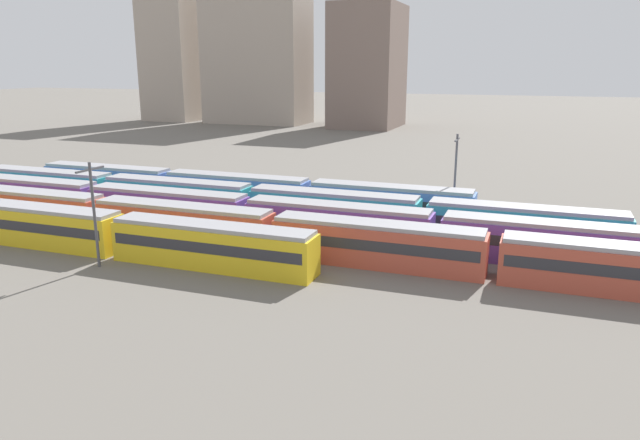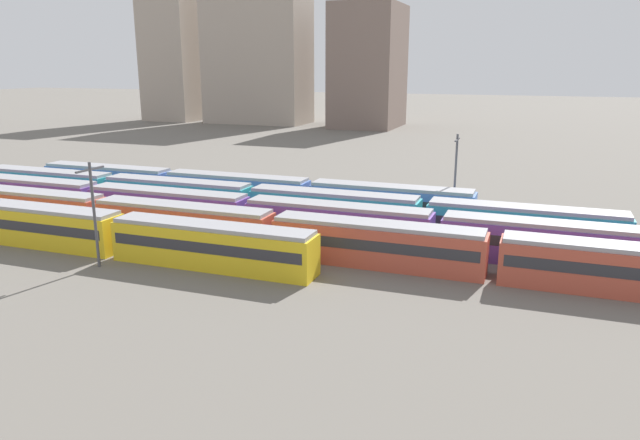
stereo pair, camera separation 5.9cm
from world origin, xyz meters
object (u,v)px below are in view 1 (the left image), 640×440
train_track_0 (36,225)px  catenary_pole_0 (94,209)px  catenary_pole_1 (455,172)px  train_track_3 (333,209)px  train_track_4 (237,190)px  train_track_2 (248,215)px  train_track_1 (274,233)px

train_track_0 → catenary_pole_0: catenary_pole_0 is taller
catenary_pole_0 → catenary_pole_1: 37.08m
train_track_3 → catenary_pole_0: bearing=-127.3°
train_track_3 → train_track_4: size_ratio=1.68×
train_track_0 → train_track_3: same height
catenary_pole_0 → catenary_pole_1: size_ratio=0.95×
train_track_2 → catenary_pole_0: (-7.07, -13.58, 3.05)m
train_track_1 → catenary_pole_1: catenary_pole_1 is taller
train_track_3 → train_track_4: same height
train_track_1 → train_track_0: bearing=-166.8°
catenary_pole_0 → train_track_3: bearing=52.7°
catenary_pole_0 → train_track_2: bearing=62.5°
train_track_0 → train_track_3: size_ratio=0.60×
train_track_4 → catenary_pole_1: (25.28, 2.88, 3.27)m
train_track_0 → train_track_4: bearing=64.2°
train_track_3 → catenary_pole_1: catenary_pole_1 is taller
train_track_1 → catenary_pole_1: size_ratio=8.06×
train_track_2 → train_track_3: same height
train_track_1 → catenary_pole_0: (-12.32, -8.38, 3.05)m
train_track_4 → catenary_pole_0: (-0.28, -23.98, 3.05)m
train_track_1 → train_track_4: same height
train_track_0 → train_track_4: size_ratio=1.00×
train_track_1 → train_track_3: same height
catenary_pole_1 → train_track_0: bearing=-146.2°
train_track_0 → catenary_pole_1: catenary_pole_1 is taller
train_track_4 → train_track_0: bearing=-115.8°
train_track_4 → train_track_3: bearing=-20.3°
train_track_3 → train_track_0: bearing=-147.1°
train_track_4 → catenary_pole_0: bearing=-90.7°
train_track_1 → train_track_3: bearing=79.1°
train_track_3 → train_track_4: bearing=159.7°
train_track_3 → catenary_pole_0: 23.82m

